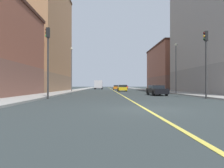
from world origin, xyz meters
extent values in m
plane|color=#2F3737|center=(0.00, 0.00, 0.00)|extent=(400.00, 400.00, 0.00)
cube|color=#9E9B93|center=(9.29, 49.00, 0.07)|extent=(3.22, 168.00, 0.15)
cube|color=#9E9B93|center=(-9.29, 49.00, 0.07)|extent=(3.22, 168.00, 0.15)
cube|color=#E5D14C|center=(0.00, 49.00, 0.01)|extent=(0.16, 154.00, 0.01)
cube|color=gray|center=(15.23, 20.29, 1.93)|extent=(8.67, 22.55, 3.85)
cube|color=#9E9993|center=(15.23, 20.29, 11.91)|extent=(8.67, 22.55, 16.11)
cube|color=brown|center=(15.23, 45.15, 1.73)|extent=(8.67, 20.34, 3.47)
cube|color=#93513D|center=(15.23, 45.15, 7.31)|extent=(8.67, 20.34, 7.69)
cube|color=#42241B|center=(15.23, 45.15, 11.36)|extent=(8.97, 20.64, 0.40)
cube|color=#8F6B4F|center=(-15.23, 34.25, 1.69)|extent=(8.67, 23.66, 3.38)
cube|color=#A8754C|center=(-15.23, 34.25, 12.94)|extent=(8.67, 23.66, 19.11)
cylinder|color=#2D2D2D|center=(7.28, 8.70, 2.69)|extent=(0.16, 0.16, 5.39)
cube|color=black|center=(7.28, 8.70, 5.84)|extent=(0.28, 0.32, 0.90)
sphere|color=#320404|center=(7.12, 8.70, 6.11)|extent=(0.20, 0.20, 0.20)
sphere|color=orange|center=(7.12, 8.70, 5.83)|extent=(0.20, 0.20, 0.20)
sphere|color=black|center=(7.12, 8.70, 5.55)|extent=(0.20, 0.20, 0.20)
cylinder|color=#2D2D2D|center=(-7.28, 8.70, 2.79)|extent=(0.16, 0.16, 5.57)
cube|color=black|center=(-7.28, 8.70, 6.02)|extent=(0.28, 0.32, 0.90)
sphere|color=#320404|center=(-7.44, 8.70, 6.29)|extent=(0.20, 0.20, 0.20)
sphere|color=#352204|center=(-7.44, 8.70, 6.01)|extent=(0.20, 0.20, 0.20)
sphere|color=green|center=(-7.44, 8.70, 5.73)|extent=(0.20, 0.20, 0.20)
cylinder|color=#4C4C51|center=(8.28, 20.17, 3.60)|extent=(0.14, 0.14, 6.90)
sphere|color=#EAEACC|center=(8.28, 20.17, 7.20)|extent=(0.36, 0.36, 0.36)
cylinder|color=#4C4C51|center=(-8.28, 28.99, 4.02)|extent=(0.14, 0.14, 7.74)
sphere|color=#EAEACC|center=(-8.28, 28.99, 8.04)|extent=(0.36, 0.36, 0.36)
cube|color=orange|center=(1.24, 51.72, 0.56)|extent=(1.92, 4.17, 0.69)
cube|color=black|center=(1.24, 51.61, 1.11)|extent=(1.66, 1.93, 0.40)
cylinder|color=black|center=(0.42, 53.02, 0.32)|extent=(0.23, 0.64, 0.64)
cylinder|color=black|center=(2.11, 52.99, 0.32)|extent=(0.23, 0.64, 0.64)
cylinder|color=black|center=(0.38, 50.45, 0.32)|extent=(0.23, 0.64, 0.64)
cylinder|color=black|center=(2.06, 50.42, 0.32)|extent=(0.23, 0.64, 0.64)
cube|color=gold|center=(1.51, 34.19, 0.55)|extent=(1.77, 4.05, 0.66)
cube|color=black|center=(1.51, 34.20, 1.11)|extent=(1.55, 2.07, 0.46)
cylinder|color=black|center=(0.71, 35.43, 0.32)|extent=(0.22, 0.64, 0.64)
cylinder|color=black|center=(2.30, 35.45, 0.32)|extent=(0.22, 0.64, 0.64)
cylinder|color=black|center=(0.73, 32.93, 0.32)|extent=(0.22, 0.64, 0.64)
cylinder|color=black|center=(2.32, 32.94, 0.32)|extent=(0.22, 0.64, 0.64)
cube|color=red|center=(4.58, 61.61, 0.56)|extent=(1.81, 4.39, 0.69)
cube|color=black|center=(4.58, 61.63, 1.16)|extent=(1.56, 2.03, 0.51)
cylinder|color=black|center=(3.77, 62.95, 0.32)|extent=(0.23, 0.64, 0.64)
cylinder|color=black|center=(5.35, 62.97, 0.32)|extent=(0.23, 0.64, 0.64)
cylinder|color=black|center=(3.82, 60.24, 0.32)|extent=(0.23, 0.64, 0.64)
cylinder|color=black|center=(5.39, 60.27, 0.32)|extent=(0.23, 0.64, 0.64)
cube|color=black|center=(4.37, 15.71, 0.54)|extent=(1.86, 4.56, 0.63)
cube|color=black|center=(4.36, 15.94, 1.05)|extent=(1.58, 2.26, 0.40)
cylinder|color=black|center=(3.55, 17.08, 0.32)|extent=(0.24, 0.65, 0.64)
cylinder|color=black|center=(5.11, 17.13, 0.32)|extent=(0.24, 0.65, 0.64)
cylinder|color=black|center=(3.64, 14.29, 0.32)|extent=(0.24, 0.65, 0.64)
cylinder|color=black|center=(5.20, 14.34, 0.32)|extent=(0.24, 0.65, 0.64)
cube|color=maroon|center=(-4.22, 62.57, 1.30)|extent=(2.44, 2.09, 1.89)
cube|color=silver|center=(-4.22, 58.61, 1.63)|extent=(2.44, 4.93, 2.37)
cylinder|color=black|center=(-5.34, 62.20, 0.45)|extent=(0.30, 0.90, 0.90)
cylinder|color=black|center=(-3.10, 62.20, 0.45)|extent=(0.30, 0.90, 0.90)
cylinder|color=black|center=(-5.34, 57.57, 0.45)|extent=(0.30, 0.90, 0.90)
cylinder|color=black|center=(-3.10, 57.57, 0.45)|extent=(0.30, 0.90, 0.90)
camera|label=1|loc=(-2.11, -10.97, 1.23)|focal=34.54mm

